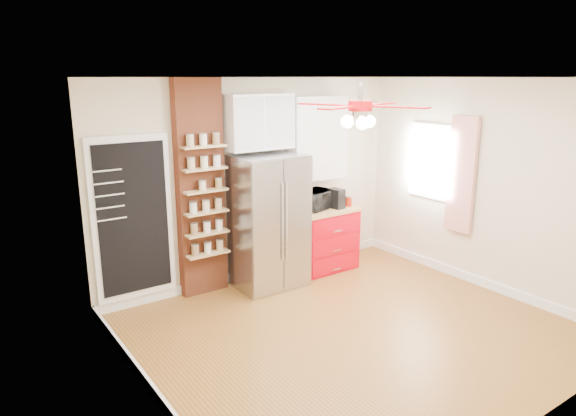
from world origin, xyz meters
TOP-DOWN VIEW (x-y plane):
  - floor at (0.00, 0.00)m, footprint 4.50×4.50m
  - ceiling at (0.00, 0.00)m, footprint 4.50×4.50m
  - wall_back at (0.00, 2.00)m, footprint 4.50×0.02m
  - wall_front at (0.00, -2.00)m, footprint 4.50×0.02m
  - wall_left at (-2.25, 0.00)m, footprint 0.02×4.00m
  - wall_right at (2.25, 0.00)m, footprint 0.02×4.00m
  - chalkboard at (-1.70, 1.96)m, footprint 0.95×0.05m
  - brick_pillar at (-0.85, 1.92)m, footprint 0.60×0.16m
  - fridge at (-0.05, 1.63)m, footprint 0.90×0.70m
  - upper_glass_cabinet at (-0.05, 1.82)m, footprint 0.90×0.35m
  - red_cabinet at (0.92, 1.68)m, footprint 0.94×0.64m
  - upper_shelf_unit at (0.92, 1.85)m, footprint 0.90×0.30m
  - window at (2.23, 0.90)m, footprint 0.04×0.75m
  - curtain at (2.18, 0.35)m, footprint 0.06×0.40m
  - ceiling_fan at (0.00, 0.00)m, footprint 1.40×1.40m
  - toaster_oven at (0.82, 1.71)m, footprint 0.56×0.46m
  - coffee_maker at (1.07, 1.58)m, footprint 0.17×0.23m
  - canister_left at (1.29, 1.57)m, footprint 0.11×0.11m
  - canister_right at (1.29, 1.71)m, footprint 0.12×0.12m
  - pantry_jar_oats at (-0.90, 1.76)m, footprint 0.11×0.11m
  - pantry_jar_beans at (-0.67, 1.77)m, footprint 0.10×0.10m

SIDE VIEW (x-z plane):
  - floor at x=0.00m, z-range 0.00..0.00m
  - red_cabinet at x=0.92m, z-range 0.00..0.90m
  - fridge at x=-0.05m, z-range 0.00..1.75m
  - canister_left at x=1.29m, z-range 0.90..1.04m
  - canister_right at x=1.29m, z-range 0.90..1.06m
  - toaster_oven at x=0.82m, z-range 0.90..1.17m
  - coffee_maker at x=1.07m, z-range 0.90..1.18m
  - chalkboard at x=-1.70m, z-range 0.12..2.08m
  - wall_back at x=0.00m, z-range 0.00..2.70m
  - wall_front at x=0.00m, z-range 0.00..2.70m
  - wall_left at x=-2.25m, z-range 0.00..2.70m
  - wall_right at x=2.25m, z-range 0.00..2.70m
  - brick_pillar at x=-0.85m, z-range 0.00..2.70m
  - pantry_jar_beans at x=-0.67m, z-range 1.37..1.49m
  - pantry_jar_oats at x=-0.90m, z-range 1.37..1.49m
  - curtain at x=2.18m, z-range 0.67..2.23m
  - window at x=2.23m, z-range 1.02..2.08m
  - upper_shelf_unit at x=0.92m, z-range 1.30..2.45m
  - upper_glass_cabinet at x=-0.05m, z-range 1.80..2.50m
  - ceiling_fan at x=0.00m, z-range 2.20..2.65m
  - ceiling at x=0.00m, z-range 2.70..2.70m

